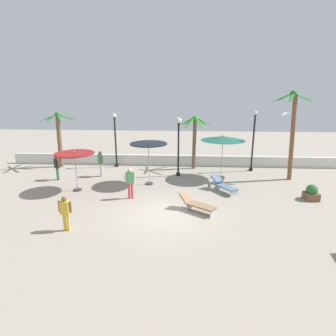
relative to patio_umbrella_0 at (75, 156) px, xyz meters
name	(u,v)px	position (x,y,z in m)	size (l,w,h in m)	color
ground_plane	(164,214)	(5.30, -2.91, -2.08)	(56.00, 56.00, 0.00)	#9E9384
boundary_wall	(173,160)	(5.30, 5.97, -1.67)	(25.20, 0.30, 0.81)	silver
patio_umbrella_0	(75,156)	(0.00, 0.00, 0.00)	(2.22, 2.22, 2.35)	#333338
patio_umbrella_1	(223,139)	(8.67, 2.96, 0.57)	(2.84, 2.84, 2.88)	#333338
patio_umbrella_2	(149,146)	(4.05, 1.38, 0.33)	(2.25, 2.25, 2.68)	#333338
palm_tree_0	(59,132)	(-3.13, 5.10, 0.59)	(2.60, 2.61, 4.17)	brown
palm_tree_1	(293,126)	(12.95, 2.93, 1.44)	(2.44, 2.28, 5.68)	brown
palm_tree_2	(195,135)	(6.92, 5.24, 0.46)	(2.66, 2.33, 3.91)	brown
lamp_post_0	(115,137)	(1.02, 5.38, 0.20)	(0.32, 0.32, 4.03)	black
lamp_post_1	(253,140)	(11.07, 4.84, 0.20)	(0.29, 0.29, 4.28)	black
lamp_post_2	(178,139)	(5.80, 3.33, 0.43)	(0.39, 0.39, 3.94)	black
lounge_chair_0	(224,185)	(8.51, 0.31, -1.67)	(1.50, 1.84, 0.82)	#B7B7BC
lounge_chair_2	(197,204)	(6.87, -2.51, -1.69)	(1.86, 1.55, 0.84)	#B7B7BC
guest_0	(130,180)	(3.35, -1.04, -1.03)	(0.53, 0.35, 1.72)	#D8333F
guest_1	(101,161)	(0.59, 2.84, -1.01)	(0.43, 0.42, 1.76)	silver
guest_2	(65,210)	(1.37, -4.77, -1.17)	(0.56, 0.25, 1.52)	gold
guest_3	(57,165)	(-2.02, 1.89, -1.10)	(0.43, 0.42, 1.63)	#3F8C59
seagull_0	(286,114)	(12.12, 1.93, 2.27)	(0.71, 0.94, 0.16)	white
planter	(312,193)	(13.03, -0.63, -1.70)	(0.70, 0.70, 0.85)	brown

